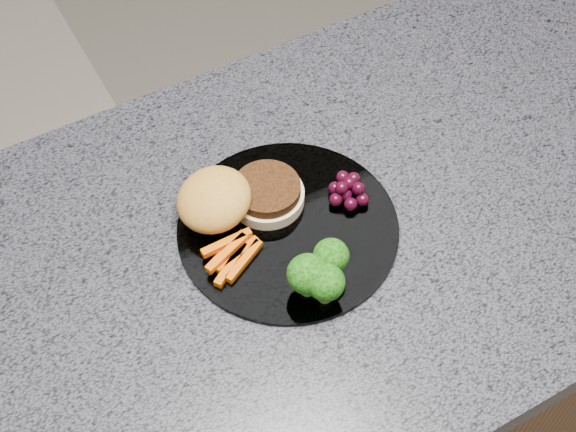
% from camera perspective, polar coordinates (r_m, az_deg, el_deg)
% --- Properties ---
extents(island_cabinet, '(1.20, 0.60, 0.86)m').
position_cam_1_polar(island_cabinet, '(1.37, 3.83, -11.26)').
color(island_cabinet, brown).
rests_on(island_cabinet, ground).
extents(countertop, '(1.20, 0.60, 0.04)m').
position_cam_1_polar(countertop, '(0.98, 5.25, -0.01)').
color(countertop, '#4B4A53').
rests_on(countertop, island_cabinet).
extents(plate, '(0.26, 0.26, 0.01)m').
position_cam_1_polar(plate, '(0.94, 0.00, -0.83)').
color(plate, white).
rests_on(plate, countertop).
extents(burger, '(0.16, 0.10, 0.05)m').
position_cam_1_polar(burger, '(0.94, -3.91, 1.17)').
color(burger, beige).
rests_on(burger, plate).
extents(carrot_sticks, '(0.07, 0.06, 0.02)m').
position_cam_1_polar(carrot_sticks, '(0.91, -4.00, -2.74)').
color(carrot_sticks, '#DD5903').
rests_on(carrot_sticks, plate).
extents(broccoli, '(0.08, 0.07, 0.06)m').
position_cam_1_polar(broccoli, '(0.86, 2.28, -4.02)').
color(broccoli, olive).
rests_on(broccoli, plate).
extents(grape_bunch, '(0.05, 0.05, 0.03)m').
position_cam_1_polar(grape_bunch, '(0.96, 4.32, 1.89)').
color(grape_bunch, black).
rests_on(grape_bunch, plate).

